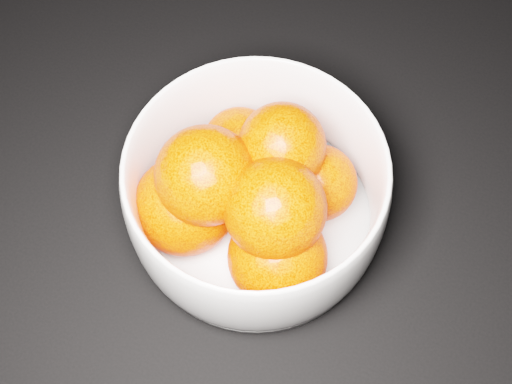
% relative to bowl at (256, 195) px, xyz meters
% --- Properties ---
extents(bowl, '(0.19, 0.19, 0.09)m').
position_rel_bowl_xyz_m(bowl, '(0.00, 0.00, 0.00)').
color(bowl, silver).
rests_on(bowl, ground).
extents(orange_pile, '(0.15, 0.14, 0.11)m').
position_rel_bowl_xyz_m(orange_pile, '(-0.00, -0.01, 0.01)').
color(orange_pile, '#FF3605').
rests_on(orange_pile, bowl).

